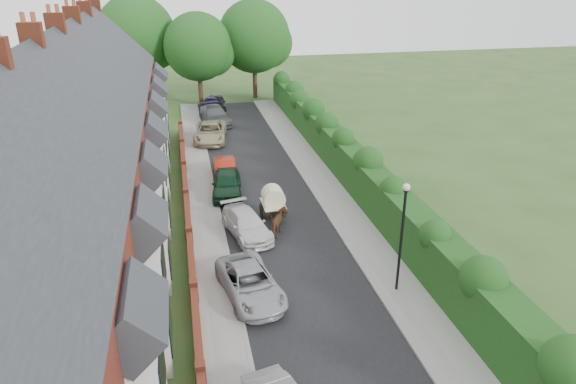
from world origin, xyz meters
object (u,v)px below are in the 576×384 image
at_px(lamppost, 403,225).
at_px(horse_cart, 273,201).
at_px(car_grey, 215,115).
at_px(car_white, 247,224).
at_px(car_beige, 210,132).
at_px(horse, 279,223).
at_px(car_silver_b, 250,283).
at_px(car_black, 217,102).
at_px(car_red, 225,169).
at_px(car_green, 227,183).

height_order(lamppost, horse_cart, lamppost).
bearing_deg(car_grey, car_white, -99.02).
relative_size(car_beige, horse, 3.26).
xyz_separation_m(car_silver_b, horse, (2.32, 5.23, 0.05)).
relative_size(car_white, car_black, 1.00).
relative_size(car_silver_b, car_beige, 0.87).
bearing_deg(horse, car_grey, -64.11).
bearing_deg(horse, car_beige, -60.28).
relative_size(car_silver_b, car_grey, 0.87).
height_order(lamppost, horse, lamppost).
bearing_deg(horse, car_silver_b, 87.85).
bearing_deg(horse_cart, car_black, 92.20).
bearing_deg(horse_cart, car_red, 106.49).
bearing_deg(car_green, car_grey, 93.66).
distance_m(lamppost, car_beige, 24.39).
distance_m(car_silver_b, car_grey, 27.57).
distance_m(car_white, car_red, 8.27).
distance_m(car_silver_b, horse, 5.72).
distance_m(car_silver_b, car_green, 11.16).
relative_size(lamppost, car_black, 1.18).
xyz_separation_m(car_green, car_grey, (0.60, 16.41, 0.02)).
xyz_separation_m(car_silver_b, car_red, (0.29, 13.86, 0.01)).
xyz_separation_m(car_grey, car_black, (0.61, 4.97, -0.03)).
bearing_deg(car_grey, car_red, -100.55).
height_order(lamppost, car_silver_b, lamppost).
distance_m(car_green, car_red, 2.71).
bearing_deg(car_grey, car_black, 74.36).
bearing_deg(horse, horse_cart, -68.17).
distance_m(car_silver_b, car_white, 5.63).
xyz_separation_m(car_silver_b, car_white, (0.61, 5.60, -0.01)).
height_order(car_green, horse, car_green).
bearing_deg(car_beige, horse_cart, -73.70).
bearing_deg(horse_cart, car_beige, 98.79).
bearing_deg(horse_cart, car_green, 117.82).
bearing_deg(car_black, car_beige, -95.96).
relative_size(car_red, car_black, 0.92).
height_order(car_silver_b, horse, horse).
xyz_separation_m(car_silver_b, car_black, (1.34, 32.54, 0.09)).
distance_m(car_green, car_grey, 16.42).
bearing_deg(car_white, horse_cart, 26.89).
distance_m(car_grey, horse_cart, 20.62).
relative_size(car_silver_b, horse, 2.84).
height_order(lamppost, car_grey, lamppost).
relative_size(car_grey, car_black, 1.23).
xyz_separation_m(lamppost, car_green, (-6.21, 12.15, -2.54)).
height_order(lamppost, car_black, lamppost).
xyz_separation_m(car_green, horse_cart, (2.19, -4.15, 0.41)).
height_order(car_white, car_red, car_red).
bearing_deg(car_grey, car_silver_b, -100.23).
xyz_separation_m(car_grey, horse, (1.59, -22.34, -0.08)).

